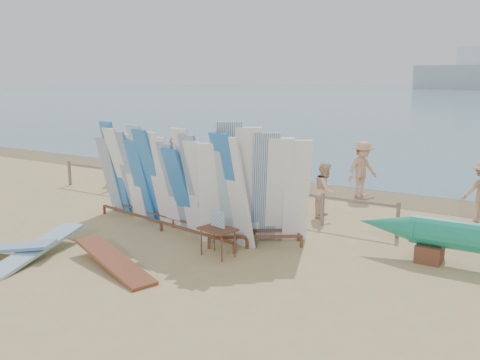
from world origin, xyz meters
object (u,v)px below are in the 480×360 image
Objects in this scene: beach_chair_right at (223,192)px; side_surfboard_rack at (254,190)px; vendor_table at (218,241)px; flat_board_c at (114,268)px; beachgoer_2 at (174,162)px; beachgoer_6 at (246,178)px; beachgoer_3 at (185,158)px; beachgoer_11 at (134,152)px; beachgoer_0 at (124,158)px; beachgoer_4 at (214,177)px; main_surfboard_rack at (167,183)px; stroller at (265,194)px; flat_board_a at (38,257)px; beachgoer_8 at (325,190)px; beachgoer_5 at (252,168)px; beach_chair_left at (202,192)px; beachgoer_9 at (362,169)px.

side_surfboard_rack is at bearing -38.01° from beach_chair_right.
vendor_table is 0.39× the size of flat_board_c.
beachgoer_2 is (-3.99, 6.94, 0.91)m from flat_board_c.
beachgoer_3 is (-3.93, 1.97, 0.05)m from beachgoer_6.
beachgoer_11 is 2.28m from beachgoer_0.
beachgoer_0 is (-4.83, 0.43, 0.68)m from beach_chair_right.
beachgoer_4 is 0.98× the size of beachgoer_11.
main_surfboard_rack is 5.74× the size of stroller.
beachgoer_8 is (4.13, 6.48, 0.79)m from flat_board_a.
beachgoer_4 is at bearing 85.10° from beachgoer_8.
beachgoer_8 is at bearing -24.28° from beachgoer_0.
vendor_table is at bearing -13.85° from main_surfboard_rack.
beachgoer_0 reaches higher than beachgoer_8.
beachgoer_6 reaches higher than beachgoer_4.
side_surfboard_rack reaches higher than main_surfboard_rack.
beachgoer_2 is (-3.16, 4.19, -0.33)m from main_surfboard_rack.
flat_board_a is at bearing 114.00° from beachgoer_11.
beach_chair_right is (-0.67, 3.65, -1.01)m from main_surfboard_rack.
stroller is at bearing 77.90° from beachgoer_4.
beachgoer_5 is (3.25, -0.41, -0.03)m from beachgoer_3.
beach_chair_right is 1.55m from beachgoer_5.
flat_board_a is at bearing 119.96° from flat_board_c.
vendor_table is at bearing 19.39° from flat_board_a.
stroller is 0.53× the size of beachgoer_2.
beachgoer_0 is at bearing 119.71° from side_surfboard_rack.
beachgoer_4 is 0.94× the size of beachgoer_5.
beachgoer_5 reaches higher than beachgoer_8.
flat_board_c is at bearing -1.75° from flat_board_a.
flat_board_c is at bearing -73.56° from beach_chair_left.
flat_board_c is at bearing 150.91° from beachgoer_5.
main_surfboard_rack reaches higher than beachgoer_0.
beachgoer_3 is at bearing 168.09° from beachgoer_6.
beachgoer_9 reaches higher than beach_chair_left.
vendor_table is at bearing 163.32° from beachgoer_8.
vendor_table is at bearing -48.08° from beach_chair_right.
flat_board_c is at bearing -66.48° from beachgoer_0.
beachgoer_2 is at bearing 168.26° from stroller.
beach_chair_right is 0.48× the size of beachgoer_6.
main_surfboard_rack is at bearing -107.75° from stroller.
beachgoer_6 is (-0.68, -0.03, 0.42)m from stroller.
beachgoer_2 is 2.62m from beachgoer_4.
side_surfboard_rack is at bearing -157.95° from beachgoer_9.
side_surfboard_rack is 1.88× the size of beachgoer_11.
side_surfboard_rack is 7.03m from beachgoer_2.
beachgoer_8 is (3.01, 3.34, -0.45)m from main_surfboard_rack.
main_surfboard_rack is 3.56× the size of beachgoer_4.
flat_board_c is (1.96, 0.39, 0.00)m from flat_board_a.
beachgoer_11 is (-6.11, 2.31, 0.56)m from beach_chair_right.
vendor_table is 0.57× the size of beachgoer_2.
beach_chair_left is (-1.15, 3.09, -0.98)m from main_surfboard_rack.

